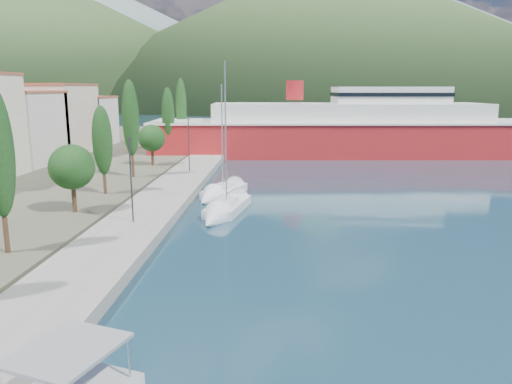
{
  "coord_description": "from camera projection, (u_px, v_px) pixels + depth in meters",
  "views": [
    {
      "loc": [
        1.53,
        -18.46,
        10.26
      ],
      "look_at": [
        0.0,
        14.0,
        3.5
      ],
      "focal_mm": 35.0,
      "sensor_mm": 36.0,
      "label": 1
    }
  ],
  "objects": [
    {
      "name": "lamp_posts",
      "position": [
        130.0,
        178.0,
        35.21
      ],
      "size": [
        0.15,
        47.06,
        6.06
      ],
      "color": "#2D2D33",
      "rests_on": "quay"
    },
    {
      "name": "quay",
      "position": [
        165.0,
        198.0,
        45.98
      ],
      "size": [
        5.0,
        88.0,
        0.8
      ],
      "primitive_type": "cube",
      "color": "gray",
      "rests_on": "ground"
    },
    {
      "name": "ferry",
      "position": [
        349.0,
        131.0,
        77.93
      ],
      "size": [
        61.38,
        15.72,
        12.08
      ],
      "color": "#AA1D1E",
      "rests_on": "ground"
    },
    {
      "name": "hills_near",
      "position": [
        411.0,
        35.0,
        369.98
      ],
      "size": [
        1010.0,
        520.0,
        115.0
      ],
      "color": "#38542A",
      "rests_on": "ground"
    },
    {
      "name": "sailboat_near",
      "position": [
        220.0,
        213.0,
        40.42
      ],
      "size": [
        4.06,
        9.6,
        13.4
      ],
      "color": "silver",
      "rests_on": "ground"
    },
    {
      "name": "hills_far",
      "position": [
        394.0,
        32.0,
        603.18
      ],
      "size": [
        1480.0,
        900.0,
        180.0
      ],
      "color": "slate",
      "rests_on": "ground"
    },
    {
      "name": "ground",
      "position": [
        274.0,
        126.0,
        137.57
      ],
      "size": [
        1400.0,
        1400.0,
        0.0
      ],
      "primitive_type": "plane",
      "color": "#1A3B4C"
    },
    {
      "name": "tree_row",
      "position": [
        122.0,
        133.0,
        50.72
      ],
      "size": [
        3.51,
        63.62,
        11.18
      ],
      "color": "#47301E",
      "rests_on": "land_strip"
    },
    {
      "name": "sailboat_mid",
      "position": [
        216.0,
        196.0,
        47.14
      ],
      "size": [
        4.86,
        8.32,
        11.66
      ],
      "color": "silver",
      "rests_on": "ground"
    }
  ]
}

